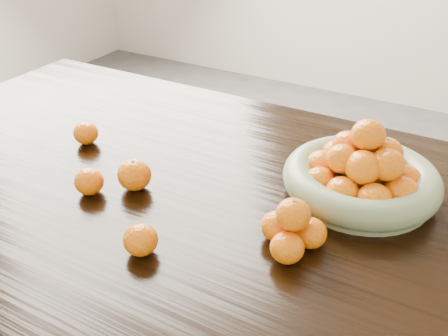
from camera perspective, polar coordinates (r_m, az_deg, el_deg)
The scene contains 7 objects.
dining_table at distance 1.13m, azimuth 1.37°, elevation -7.18°, with size 2.00×1.00×0.75m.
fruit_bowl at distance 1.10m, azimuth 15.47°, elevation -0.77°, with size 0.33×0.33×0.17m.
orange_pyramid at distance 0.93m, azimuth 7.77°, elevation -7.03°, with size 0.12×0.12×0.11m.
loose_orange_0 at distance 1.11m, azimuth -10.20°, elevation -0.78°, with size 0.07×0.07×0.07m, color orange.
loose_orange_1 at distance 1.12m, azimuth -15.16°, elevation -1.49°, with size 0.06×0.06×0.06m, color orange.
loose_orange_2 at distance 0.93m, azimuth -9.51°, elevation -8.09°, with size 0.06×0.06×0.06m, color orange.
loose_orange_3 at distance 1.33m, azimuth -15.51°, elevation 3.87°, with size 0.06×0.06×0.06m, color orange.
Camera 1 is at (0.41, -0.79, 1.36)m, focal length 40.00 mm.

